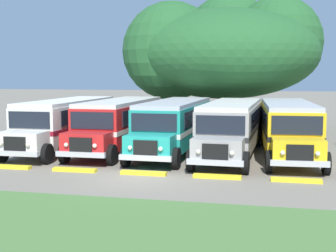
# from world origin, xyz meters

# --- Properties ---
(ground_plane) EXTENTS (220.00, 220.00, 0.00)m
(ground_plane) POSITION_xyz_m (0.00, 0.00, 0.00)
(ground_plane) COLOR slate
(foreground_grass_strip) EXTENTS (80.00, 8.97, 0.01)m
(foreground_grass_strip) POSITION_xyz_m (0.00, -7.70, 0.00)
(foreground_grass_strip) COLOR #4C7538
(foreground_grass_strip) RESTS_ON ground_plane
(parked_bus_slot_0) EXTENTS (2.71, 10.84, 2.82)m
(parked_bus_slot_0) POSITION_xyz_m (-6.39, 6.88, 1.58)
(parked_bus_slot_0) COLOR silver
(parked_bus_slot_0) RESTS_ON ground_plane
(parked_bus_slot_1) EXTENTS (2.69, 10.84, 2.82)m
(parked_bus_slot_1) POSITION_xyz_m (-3.24, 7.28, 1.58)
(parked_bus_slot_1) COLOR red
(parked_bus_slot_1) RESTS_ON ground_plane
(parked_bus_slot_2) EXTENTS (2.85, 10.86, 2.82)m
(parked_bus_slot_2) POSITION_xyz_m (0.01, 7.04, 1.58)
(parked_bus_slot_2) COLOR teal
(parked_bus_slot_2) RESTS_ON ground_plane
(parked_bus_slot_3) EXTENTS (2.97, 10.88, 2.82)m
(parked_bus_slot_3) POSITION_xyz_m (3.22, 6.62, 1.58)
(parked_bus_slot_3) COLOR #9E9993
(parked_bus_slot_3) RESTS_ON ground_plane
(parked_bus_slot_4) EXTENTS (3.24, 10.92, 2.82)m
(parked_bus_slot_4) POSITION_xyz_m (6.14, 7.17, 1.58)
(parked_bus_slot_4) COLOR yellow
(parked_bus_slot_4) RESTS_ON ground_plane
(curb_wheelstop_0) EXTENTS (2.00, 0.36, 0.15)m
(curb_wheelstop_0) POSITION_xyz_m (-6.34, 0.64, 0.07)
(curb_wheelstop_0) COLOR yellow
(curb_wheelstop_0) RESTS_ON ground_plane
(curb_wheelstop_1) EXTENTS (2.00, 0.36, 0.15)m
(curb_wheelstop_1) POSITION_xyz_m (-3.17, 0.64, 0.07)
(curb_wheelstop_1) COLOR yellow
(curb_wheelstop_1) RESTS_ON ground_plane
(curb_wheelstop_2) EXTENTS (2.00, 0.36, 0.15)m
(curb_wheelstop_2) POSITION_xyz_m (0.00, 0.64, 0.07)
(curb_wheelstop_2) COLOR yellow
(curb_wheelstop_2) RESTS_ON ground_plane
(curb_wheelstop_3) EXTENTS (2.00, 0.36, 0.15)m
(curb_wheelstop_3) POSITION_xyz_m (3.17, 0.64, 0.07)
(curb_wheelstop_3) COLOR yellow
(curb_wheelstop_3) RESTS_ON ground_plane
(curb_wheelstop_4) EXTENTS (2.00, 0.36, 0.15)m
(curb_wheelstop_4) POSITION_xyz_m (6.34, 0.64, 0.07)
(curb_wheelstop_4) COLOR yellow
(curb_wheelstop_4) RESTS_ON ground_plane
(broad_shade_tree) EXTENTS (14.47, 14.10, 10.72)m
(broad_shade_tree) POSITION_xyz_m (1.66, 17.54, 6.16)
(broad_shade_tree) COLOR brown
(broad_shade_tree) RESTS_ON ground_plane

